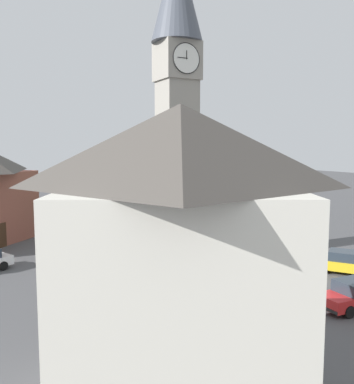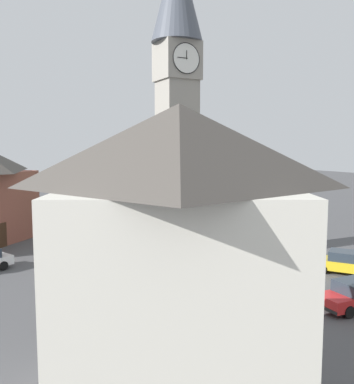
% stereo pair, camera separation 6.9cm
% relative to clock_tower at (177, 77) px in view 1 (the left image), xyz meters
% --- Properties ---
extents(ground_plane, '(200.00, 200.00, 0.00)m').
position_rel_clock_tower_xyz_m(ground_plane, '(-0.00, -0.00, -13.40)').
color(ground_plane, '#4C4C4F').
extents(clock_tower, '(3.58, 3.58, 22.84)m').
position_rel_clock_tower_xyz_m(clock_tower, '(0.00, 0.00, 0.00)').
color(clock_tower, gray).
rests_on(clock_tower, ground).
extents(car_silver_kerb, '(3.51, 4.42, 1.53)m').
position_rel_clock_tower_xyz_m(car_silver_kerb, '(-4.35, -5.14, -12.64)').
color(car_silver_kerb, white).
rests_on(car_silver_kerb, ground).
extents(car_red_corner, '(3.74, 4.35, 1.53)m').
position_rel_clock_tower_xyz_m(car_red_corner, '(-8.99, 7.23, -12.64)').
color(car_red_corner, gold).
rests_on(car_red_corner, ground).
extents(pedestrian, '(0.54, 0.32, 1.69)m').
position_rel_clock_tower_xyz_m(pedestrian, '(-2.98, 5.09, -12.39)').
color(pedestrian, black).
rests_on(pedestrian, ground).
extents(tree, '(5.92, 5.92, 7.94)m').
position_rel_clock_tower_xyz_m(tree, '(-0.02, -11.22, -8.43)').
color(tree, brown).
rests_on(tree, ground).
extents(building_shop_left, '(9.60, 8.58, 8.88)m').
position_rel_clock_tower_xyz_m(building_shop_left, '(-8.46, -17.21, -8.88)').
color(building_shop_left, slate).
rests_on(building_shop_left, ground).
extents(building_terrace_right, '(9.29, 8.65, 9.85)m').
position_rel_clock_tower_xyz_m(building_terrace_right, '(7.89, 15.41, -8.38)').
color(building_terrace_right, silver).
rests_on(building_terrace_right, ground).
extents(lamp_post, '(0.36, 0.36, 4.92)m').
position_rel_clock_tower_xyz_m(lamp_post, '(6.81, -6.75, -10.10)').
color(lamp_post, black).
rests_on(lamp_post, ground).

